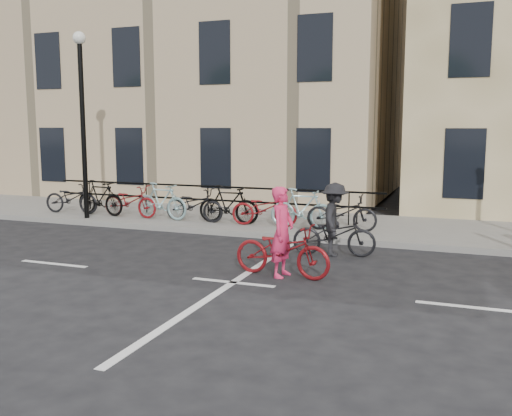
% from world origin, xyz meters
% --- Properties ---
extents(ground, '(120.00, 120.00, 0.00)m').
position_xyz_m(ground, '(0.00, 0.00, 0.00)').
color(ground, black).
rests_on(ground, ground).
extents(sidewalk, '(46.00, 4.00, 0.15)m').
position_xyz_m(sidewalk, '(-4.00, 6.00, 0.07)').
color(sidewalk, slate).
rests_on(sidewalk, ground).
extents(building_west, '(20.00, 10.00, 10.00)m').
position_xyz_m(building_west, '(-9.00, 13.00, 5.15)').
color(building_west, tan).
rests_on(building_west, sidewalk).
extents(lamp_post, '(0.36, 0.36, 5.28)m').
position_xyz_m(lamp_post, '(-6.50, 4.40, 3.49)').
color(lamp_post, black).
rests_on(lamp_post, sidewalk).
extents(parked_bikes, '(10.40, 1.23, 1.05)m').
position_xyz_m(parked_bikes, '(-3.30, 5.04, 0.64)').
color(parked_bikes, black).
rests_on(parked_bikes, sidewalk).
extents(cyclist_pink, '(1.97, 0.86, 1.70)m').
position_xyz_m(cyclist_pink, '(0.69, 0.74, 0.59)').
color(cyclist_pink, maroon).
rests_on(cyclist_pink, ground).
extents(cyclist_dark, '(1.87, 1.11, 1.60)m').
position_xyz_m(cyclist_dark, '(1.21, 2.79, 0.63)').
color(cyclist_dark, black).
rests_on(cyclist_dark, ground).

